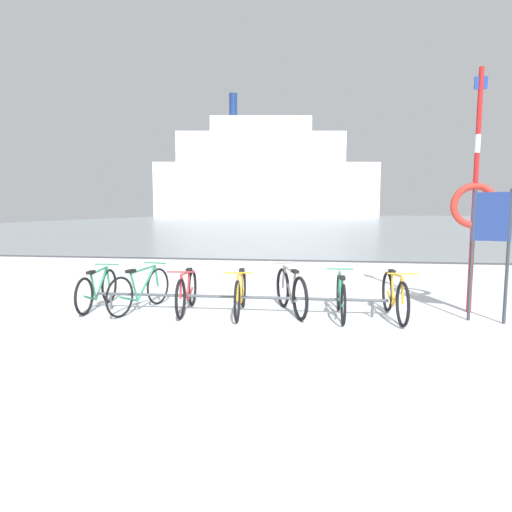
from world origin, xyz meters
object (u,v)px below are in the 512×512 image
at_px(bicycle_0, 98,289).
at_px(bicycle_3, 240,293).
at_px(rescue_post, 475,199).
at_px(ferry_ship, 264,177).
at_px(bicycle_2, 187,292).
at_px(info_sign, 491,232).
at_px(bicycle_4, 291,292).
at_px(bicycle_1, 140,290).
at_px(bicycle_5, 341,296).
at_px(bicycle_6, 395,296).

xyz_separation_m(bicycle_0, bicycle_3, (2.61, -0.06, 0.01)).
distance_m(bicycle_0, rescue_post, 6.72).
bearing_deg(ferry_ship, bicycle_0, -85.11).
bearing_deg(bicycle_2, bicycle_0, 179.02).
relative_size(bicycle_0, bicycle_2, 1.00).
xyz_separation_m(bicycle_2, info_sign, (4.88, 0.02, 1.07)).
height_order(bicycle_2, bicycle_4, bicycle_4).
xyz_separation_m(bicycle_1, bicycle_5, (3.46, 0.01, -0.02)).
bearing_deg(info_sign, bicycle_4, 177.46).
bearing_deg(bicycle_4, rescue_post, 9.35).
height_order(bicycle_1, bicycle_2, bicycle_1).
distance_m(bicycle_0, ferry_ship, 81.08).
distance_m(bicycle_6, info_sign, 1.75).
relative_size(bicycle_2, bicycle_6, 0.97).
xyz_separation_m(bicycle_3, info_sign, (3.93, 0.05, 1.06)).
relative_size(bicycle_2, bicycle_3, 0.95).
xyz_separation_m(bicycle_0, bicycle_4, (3.45, 0.13, 0.03)).
relative_size(bicycle_6, info_sign, 0.81).
distance_m(bicycle_2, bicycle_3, 0.95).
relative_size(bicycle_3, ferry_ship, 0.04).
height_order(bicycle_2, ferry_ship, ferry_ship).
distance_m(bicycle_0, bicycle_5, 4.28).
bearing_deg(bicycle_1, bicycle_6, 0.59).
relative_size(bicycle_0, bicycle_5, 1.02).
bearing_deg(ferry_ship, bicycle_4, -82.67).
relative_size(bicycle_0, bicycle_1, 0.96).
bearing_deg(bicycle_0, info_sign, -0.10).
height_order(bicycle_1, bicycle_5, bicycle_1).
relative_size(bicycle_0, bicycle_6, 0.97).
bearing_deg(bicycle_2, bicycle_6, 0.64).
relative_size(bicycle_1, info_sign, 0.82).
distance_m(bicycle_1, bicycle_6, 4.32).
height_order(rescue_post, ferry_ship, ferry_ship).
bearing_deg(bicycle_0, bicycle_5, -0.31).
height_order(bicycle_4, info_sign, info_sign).
bearing_deg(bicycle_2, ferry_ship, 96.06).
height_order(bicycle_2, rescue_post, rescue_post).
bearing_deg(bicycle_3, info_sign, 0.72).
height_order(bicycle_0, bicycle_3, bicycle_3).
height_order(bicycle_1, rescue_post, rescue_post).
relative_size(bicycle_5, info_sign, 0.78).
relative_size(bicycle_1, bicycle_3, 0.99).
distance_m(info_sign, rescue_post, 0.82).
distance_m(bicycle_3, info_sign, 4.07).
height_order(bicycle_3, ferry_ship, ferry_ship).
relative_size(bicycle_3, bicycle_4, 1.08).
bearing_deg(rescue_post, bicycle_2, -172.27).
xyz_separation_m(bicycle_4, rescue_post, (3.05, 0.50, 1.56)).
distance_m(bicycle_4, ferry_ship, 81.32).
xyz_separation_m(bicycle_6, rescue_post, (1.35, 0.62, 1.57)).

